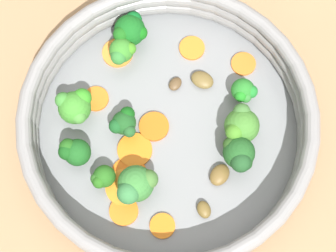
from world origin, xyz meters
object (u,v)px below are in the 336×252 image
carrot_slice_6 (243,64)px  carrot_slice_7 (135,150)px  broccoli_floret_7 (124,123)px  mushroom_piece_2 (220,175)px  mushroom_piece_3 (175,84)px  carrot_slice_0 (162,226)px  broccoli_floret_1 (130,30)px  broccoli_floret_9 (75,106)px  carrot_slice_1 (96,99)px  broccoli_floret_0 (135,185)px  broccoli_floret_5 (74,152)px  carrot_slice_9 (192,48)px  carrot_slice_4 (124,211)px  broccoli_floret_4 (244,91)px  mushroom_piece_0 (204,210)px  carrot_slice_8 (154,127)px  carrot_slice_2 (124,187)px  broccoli_floret_6 (239,155)px  carrot_slice_5 (129,175)px  carrot_slice_3 (118,53)px  broccoli_floret_8 (122,52)px  broccoli_floret_2 (103,177)px  mushroom_piece_1 (202,80)px  broccoli_floret_3 (241,125)px  skillet (168,131)px

carrot_slice_6 → carrot_slice_7: size_ratio=0.74×
broccoli_floret_7 → mushroom_piece_2: (-0.11, 0.09, -0.02)m
mushroom_piece_2 → mushroom_piece_3: bearing=-78.2°
carrot_slice_0 → carrot_slice_7: same height
broccoli_floret_1 → mushroom_piece_2: size_ratio=1.62×
carrot_slice_7 → broccoli_floret_9: 0.10m
carrot_slice_1 → broccoli_floret_0: bearing=102.4°
broccoli_floret_1 → broccoli_floret_5: size_ratio=1.10×
carrot_slice_9 → carrot_slice_1: bearing=17.7°
carrot_slice_4 → broccoli_floret_5: size_ratio=0.82×
broccoli_floret_4 → mushroom_piece_0: bearing=58.2°
carrot_slice_8 → broccoli_floret_4: (-0.12, -0.02, 0.02)m
carrot_slice_2 → broccoli_floret_9: 0.12m
carrot_slice_2 → broccoli_floret_7: 0.08m
carrot_slice_0 → broccoli_floret_4: broccoli_floret_4 is taller
broccoli_floret_0 → broccoli_floret_6: bearing=-175.7°
carrot_slice_4 → broccoli_floret_0: 0.04m
carrot_slice_1 → mushroom_piece_2: 0.19m
carrot_slice_9 → broccoli_floret_1: size_ratio=0.72×
carrot_slice_5 → broccoli_floret_7: (-0.01, -0.06, 0.02)m
carrot_slice_3 → broccoli_floret_5: broccoli_floret_5 is taller
broccoli_floret_8 → broccoli_floret_2: bearing=71.0°
broccoli_floret_0 → broccoli_floret_5: size_ratio=1.19×
broccoli_floret_4 → broccoli_floret_7: size_ratio=1.00×
broccoli_floret_7 → mushroom_piece_1: size_ratio=1.20×
broccoli_floret_9 → carrot_slice_0: bearing=114.9°
carrot_slice_9 → mushroom_piece_3: size_ratio=1.72×
broccoli_floret_0 → broccoli_floret_8: bearing=-95.5°
carrot_slice_7 → carrot_slice_8: size_ratio=1.15×
broccoli_floret_6 → mushroom_piece_2: bearing=28.9°
broccoli_floret_1 → carrot_slice_4: bearing=76.7°
broccoli_floret_8 → broccoli_floret_0: bearing=84.5°
broccoli_floret_6 → carrot_slice_4: bearing=12.2°
carrot_slice_4 → broccoli_floret_3: size_ratio=0.71×
carrot_slice_7 → mushroom_piece_1: (-0.11, -0.08, 0.00)m
skillet → broccoli_floret_7: bearing=-14.3°
carrot_slice_5 → broccoli_floret_6: broccoli_floret_6 is taller
mushroom_piece_3 → carrot_slice_4: bearing=56.9°
carrot_slice_4 → carrot_slice_1: bearing=-86.9°
skillet → carrot_slice_9: carrot_slice_9 is taller
carrot_slice_9 → mushroom_piece_3: bearing=54.6°
carrot_slice_3 → broccoli_floret_8: (-0.01, 0.01, 0.03)m
carrot_slice_5 → carrot_slice_4: bearing=71.3°
carrot_slice_9 → broccoli_floret_6: size_ratio=0.68×
carrot_slice_0 → mushroom_piece_3: 0.19m
carrot_slice_8 → mushroom_piece_3: bearing=-127.4°
carrot_slice_1 → broccoli_floret_0: (-0.03, 0.13, 0.03)m
mushroom_piece_0 → mushroom_piece_1: size_ratio=0.72×
carrot_slice_7 → broccoli_floret_0: 0.06m
broccoli_floret_3 → broccoli_floret_5: 0.21m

